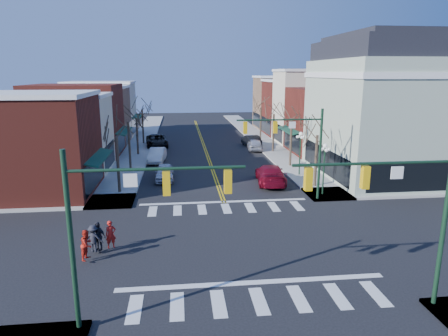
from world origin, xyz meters
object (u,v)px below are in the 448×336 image
object	(u,v)px
pedestrian_red_a	(111,235)
pedestrian_dark_a	(98,236)
pedestrian_red_b	(87,245)
pedestrian_dark_b	(94,239)
car_left_near	(165,172)
car_right_mid	(255,144)
victorian_corner	(389,107)
lamppost_midblock	(300,146)
car_left_far	(157,141)
car_left_mid	(157,155)
lamppost_corner	(324,160)
car_right_far	(251,141)
car_right_near	(270,174)

from	to	relation	value
pedestrian_red_a	pedestrian_dark_a	distance (m)	0.69
pedestrian_red_b	pedestrian_dark_b	xyz separation A→B (m)	(0.17, 0.89, -0.05)
car_left_near	pedestrian_red_b	distance (m)	16.73
car_right_mid	pedestrian_dark_a	world-z (taller)	pedestrian_dark_a
victorian_corner	pedestrian_red_b	size ratio (longest dim) A/B	8.64
pedestrian_dark_a	lamppost_midblock	bearing A→B (deg)	72.07
pedestrian_red_a	pedestrian_dark_a	size ratio (longest dim) A/B	0.97
pedestrian_red_a	pedestrian_red_b	distance (m)	1.66
car_left_far	pedestrian_dark_b	bearing A→B (deg)	-99.24
lamppost_midblock	car_left_mid	xyz separation A→B (m)	(-14.10, 7.89, -2.18)
pedestrian_red_a	pedestrian_dark_b	distance (m)	0.95
pedestrian_red_b	lamppost_midblock	bearing A→B (deg)	-29.65
car_left_near	victorian_corner	bearing A→B (deg)	-1.15
lamppost_corner	car_left_near	size ratio (longest dim) A/B	1.01
lamppost_corner	car_right_far	world-z (taller)	lamppost_corner
car_left_far	pedestrian_red_b	bearing A→B (deg)	-99.44
car_left_far	pedestrian_red_b	size ratio (longest dim) A/B	3.61
car_left_mid	car_right_mid	xyz separation A→B (m)	(12.30, 5.78, -0.02)
car_left_far	car_right_mid	world-z (taller)	car_left_far
lamppost_corner	pedestrian_red_a	distance (m)	17.86
car_left_mid	car_right_far	size ratio (longest dim) A/B	0.98
pedestrian_red_b	pedestrian_dark_a	distance (m)	1.15
car_left_mid	pedestrian_red_b	bearing A→B (deg)	-90.77
car_left_near	car_left_mid	size ratio (longest dim) A/B	0.91
car_right_mid	pedestrian_dark_a	bearing A→B (deg)	70.11
car_left_far	pedestrian_red_a	distance (m)	32.73
car_left_far	pedestrian_red_b	distance (m)	34.08
lamppost_midblock	pedestrian_red_a	xyz separation A→B (m)	(-15.50, -15.15, -2.01)
pedestrian_red_b	pedestrian_dark_b	size ratio (longest dim) A/B	1.06
lamppost_midblock	car_right_near	bearing A→B (deg)	-145.89
car_left_near	pedestrian_red_b	size ratio (longest dim) A/B	2.61
victorian_corner	car_left_far	bearing A→B (deg)	141.73
lamppost_midblock	car_left_near	bearing A→B (deg)	-179.54
victorian_corner	pedestrian_dark_b	bearing A→B (deg)	-148.56
lamppost_midblock	pedestrian_dark_a	world-z (taller)	lamppost_midblock
pedestrian_red_b	car_left_near	bearing A→B (deg)	3.30
lamppost_corner	lamppost_midblock	distance (m)	6.50
pedestrian_red_a	pedestrian_dark_a	world-z (taller)	pedestrian_dark_a
car_left_mid	car_right_near	world-z (taller)	car_right_near
car_right_mid	lamppost_corner	bearing A→B (deg)	101.51
car_left_near	pedestrian_red_a	xyz separation A→B (m)	(-2.50, -15.05, 0.22)
lamppost_corner	pedestrian_red_b	world-z (taller)	lamppost_corner
lamppost_corner	pedestrian_red_b	size ratio (longest dim) A/B	2.63
car_left_mid	pedestrian_dark_a	world-z (taller)	pedestrian_dark_a
pedestrian_dark_b	car_left_mid	bearing A→B (deg)	-85.75
car_right_far	pedestrian_red_a	xyz separation A→B (m)	(-13.70, -31.51, 0.15)
car_right_far	car_left_mid	bearing A→B (deg)	28.58
pedestrian_dark_b	victorian_corner	bearing A→B (deg)	-138.83
car_left_near	car_left_mid	xyz separation A→B (m)	(-1.10, 8.00, 0.04)
car_left_far	pedestrian_dark_a	distance (m)	32.97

